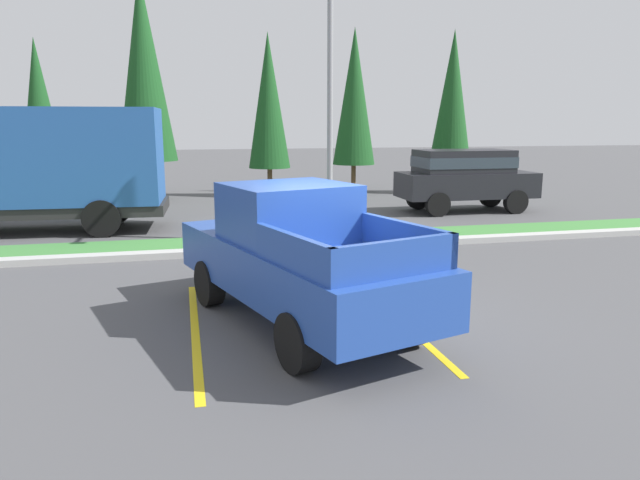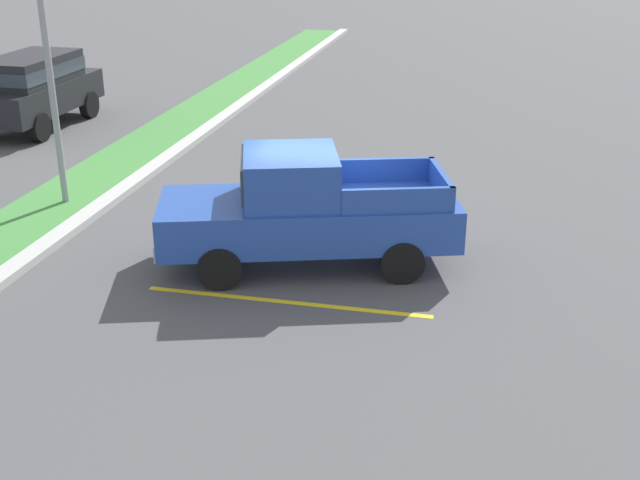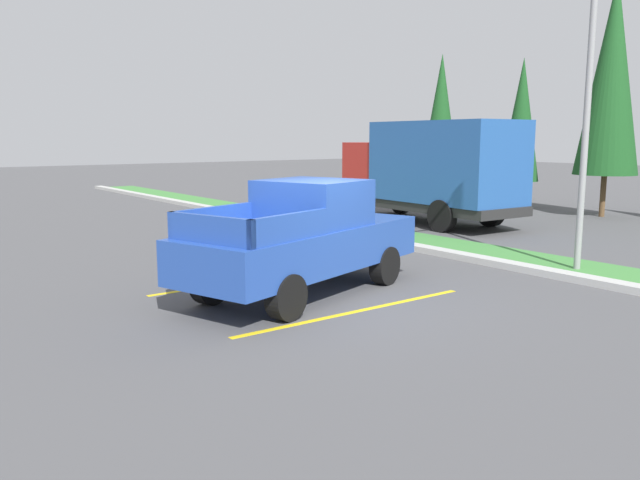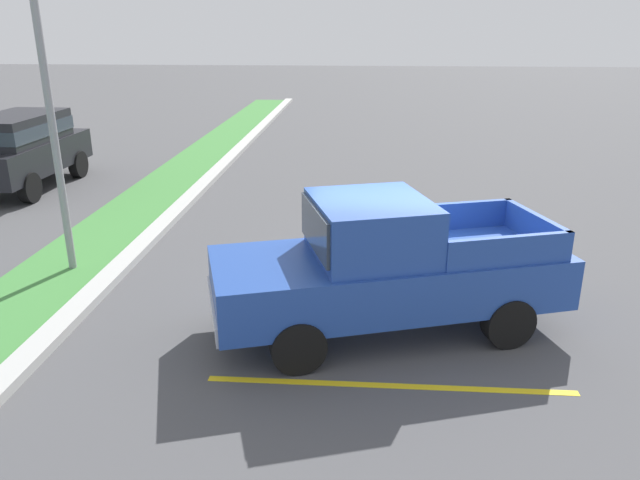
# 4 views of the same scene
# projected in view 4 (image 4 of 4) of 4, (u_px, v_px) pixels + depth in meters

# --- Properties ---
(ground_plane) EXTENTS (120.00, 120.00, 0.00)m
(ground_plane) POSITION_uv_depth(u_px,v_px,m) (385.00, 309.00, 10.07)
(ground_plane) COLOR #4C4C4F
(parking_line_near) EXTENTS (0.12, 4.80, 0.01)m
(parking_line_near) POSITION_uv_depth(u_px,v_px,m) (390.00, 386.00, 7.94)
(parking_line_near) COLOR yellow
(parking_line_near) RESTS_ON ground
(parking_line_far) EXTENTS (0.12, 4.80, 0.01)m
(parking_line_far) POSITION_uv_depth(u_px,v_px,m) (384.00, 288.00, 10.85)
(parking_line_far) COLOR yellow
(parking_line_far) RESTS_ON ground
(curb_strip) EXTENTS (56.00, 0.40, 0.15)m
(curb_strip) POSITION_uv_depth(u_px,v_px,m) (91.00, 296.00, 10.38)
(curb_strip) COLOR #B2B2AD
(curb_strip) RESTS_ON ground
(grass_median) EXTENTS (56.00, 1.80, 0.06)m
(grass_median) POSITION_uv_depth(u_px,v_px,m) (29.00, 296.00, 10.47)
(grass_median) COLOR #42843D
(grass_median) RESTS_ON ground
(pickup_truck_main) EXTENTS (3.36, 5.54, 2.10)m
(pickup_truck_main) POSITION_uv_depth(u_px,v_px,m) (386.00, 267.00, 9.03)
(pickup_truck_main) COLOR black
(pickup_truck_main) RESTS_ON ground
(suv_distant) EXTENTS (4.62, 1.99, 2.10)m
(suv_distant) POSITION_uv_depth(u_px,v_px,m) (21.00, 146.00, 16.92)
(suv_distant) COLOR black
(suv_distant) RESTS_ON ground
(street_light) EXTENTS (0.24, 1.49, 6.53)m
(street_light) POSITION_uv_depth(u_px,v_px,m) (52.00, 63.00, 10.35)
(street_light) COLOR gray
(street_light) RESTS_ON ground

